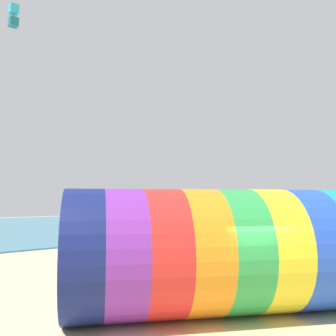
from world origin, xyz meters
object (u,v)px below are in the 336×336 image
object	(u,v)px
kite_cyan_box	(14,16)
bystander_near_water	(129,242)
bystander_mid_beach	(203,231)
giant_inflatable_tube	(216,251)

from	to	relation	value
kite_cyan_box	bystander_near_water	world-z (taller)	kite_cyan_box
bystander_near_water	bystander_mid_beach	size ratio (longest dim) A/B	0.88
giant_inflatable_tube	bystander_mid_beach	size ratio (longest dim) A/B	4.91
bystander_near_water	kite_cyan_box	bearing A→B (deg)	171.68
giant_inflatable_tube	kite_cyan_box	distance (m)	15.21
kite_cyan_box	bystander_mid_beach	xyz separation A→B (m)	(13.29, 0.17, -11.09)
giant_inflatable_tube	bystander_mid_beach	distance (m)	15.82
kite_cyan_box	bystander_mid_beach	world-z (taller)	kite_cyan_box
bystander_mid_beach	kite_cyan_box	bearing A→B (deg)	-179.25
bystander_mid_beach	bystander_near_water	bearing A→B (deg)	-171.21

